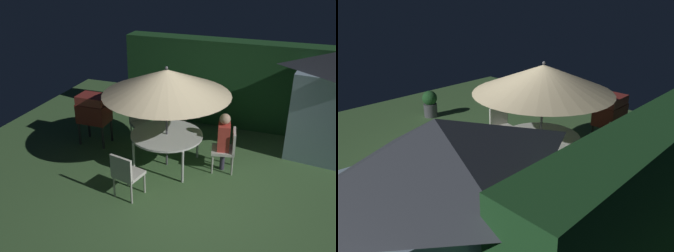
{
  "view_description": "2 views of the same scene",
  "coord_description": "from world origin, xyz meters",
  "views": [
    {
      "loc": [
        1.64,
        -5.59,
        4.16
      ],
      "look_at": [
        -0.48,
        0.16,
        1.29
      ],
      "focal_mm": 40.08,
      "sensor_mm": 36.0,
      "label": 1
    },
    {
      "loc": [
        3.89,
        4.52,
        3.32
      ],
      "look_at": [
        -0.57,
        0.2,
        0.81
      ],
      "focal_mm": 36.07,
      "sensor_mm": 36.0,
      "label": 2
    }
  ],
  "objects": [
    {
      "name": "bbq_grill",
      "position": [
        -2.73,
        1.3,
        0.85
      ],
      "size": [
        0.7,
        0.5,
        1.2
      ],
      "color": "maroon",
      "rests_on": "ground"
    },
    {
      "name": "patio_umbrella",
      "position": [
        -0.79,
        0.91,
        1.86
      ],
      "size": [
        2.56,
        2.56,
        2.17
      ],
      "color": "#4C4C51",
      "rests_on": "ground"
    },
    {
      "name": "hedge_backdrop",
      "position": [
        0.0,
        3.5,
        1.1
      ],
      "size": [
        5.52,
        0.58,
        2.2
      ],
      "color": "#1E4C23",
      "rests_on": "ground"
    },
    {
      "name": "chair_toward_hedge",
      "position": [
        -1.08,
        -0.43,
        0.52
      ],
      "size": [
        0.55,
        0.55,
        0.9
      ],
      "color": "silver",
      "rests_on": "ground"
    },
    {
      "name": "person_in_red",
      "position": [
        0.36,
        1.14,
        0.78
      ],
      "size": [
        0.3,
        0.38,
        1.26
      ],
      "color": "#CC3D33",
      "rests_on": "ground"
    },
    {
      "name": "ground_plane",
      "position": [
        0.0,
        0.0,
        0.0
      ],
      "size": [
        11.0,
        11.0,
        0.0
      ],
      "primitive_type": "plane",
      "color": "#47703D"
    },
    {
      "name": "chair_near_shed",
      "position": [
        0.44,
        1.16,
        0.52
      ],
      "size": [
        0.55,
        0.54,
        0.9
      ],
      "color": "silver",
      "rests_on": "ground"
    },
    {
      "name": "patio_table",
      "position": [
        -0.79,
        0.91,
        0.69
      ],
      "size": [
        1.5,
        1.5,
        0.73
      ],
      "color": "white",
      "rests_on": "ground"
    },
    {
      "name": "chair_far_side",
      "position": [
        -1.77,
        1.77,
        0.52
      ],
      "size": [
        0.65,
        0.65,
        0.9
      ],
      "color": "silver",
      "rests_on": "ground"
    }
  ]
}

